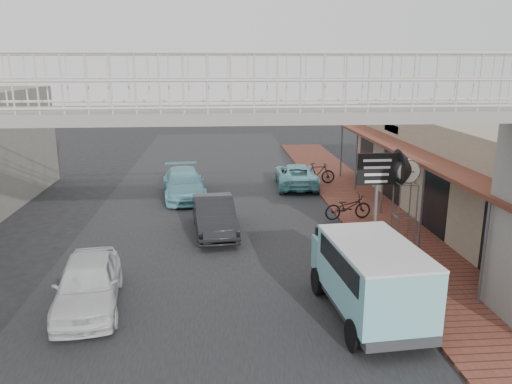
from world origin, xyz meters
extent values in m
plane|color=black|center=(0.00, 0.00, 0.00)|extent=(120.00, 120.00, 0.00)
cube|color=black|center=(0.00, 0.00, 0.01)|extent=(10.00, 60.00, 0.01)
cube|color=brown|center=(6.50, 3.00, 0.05)|extent=(3.00, 40.00, 0.10)
cube|color=gray|center=(11.00, 4.00, 2.00)|extent=(6.00, 18.00, 4.00)
cube|color=brown|center=(7.70, 4.00, 2.90)|extent=(1.80, 18.00, 0.12)
cube|color=silver|center=(8.05, 7.50, 3.30)|extent=(0.08, 2.60, 0.90)
cube|color=#B21914|center=(8.05, 1.00, 3.30)|extent=(0.08, 2.20, 0.80)
cube|color=gray|center=(0.00, -4.00, 5.12)|extent=(14.00, 2.00, 0.24)
cube|color=beige|center=(0.00, -3.05, 5.79)|extent=(14.00, 0.08, 1.10)
cube|color=beige|center=(0.00, -4.95, 5.79)|extent=(14.00, 0.08, 1.10)
imported|color=silver|center=(-3.22, -2.30, 0.67)|extent=(2.08, 4.08, 1.33)
imported|color=black|center=(0.00, 3.29, 0.67)|extent=(1.81, 4.20, 1.34)
imported|color=#6CB6BC|center=(4.14, 10.21, 0.59)|extent=(2.19, 4.37, 1.19)
imported|color=#78C4D1|center=(-1.45, 8.54, 0.66)|extent=(2.40, 4.76, 1.33)
cylinder|color=black|center=(2.86, -2.00, 0.37)|extent=(0.31, 0.76, 0.74)
cylinder|color=black|center=(4.50, -1.87, 0.37)|extent=(0.31, 0.76, 0.74)
cylinder|color=black|center=(3.10, -4.85, 0.37)|extent=(0.31, 0.76, 0.74)
cylinder|color=black|center=(4.74, -4.71, 0.37)|extent=(0.31, 0.76, 0.74)
cube|color=#7CCDD7|center=(3.83, -3.67, 1.25)|extent=(2.07, 3.52, 1.43)
cube|color=#7CCDD7|center=(3.66, -1.73, 1.00)|extent=(1.79, 1.09, 0.95)
cube|color=black|center=(3.83, -3.67, 1.64)|extent=(2.06, 2.89, 0.53)
cube|color=silver|center=(3.83, -3.67, 1.99)|extent=(2.09, 3.52, 0.06)
imported|color=black|center=(5.30, 4.28, 0.60)|extent=(1.99, 0.93, 1.01)
imported|color=black|center=(5.30, 10.38, 0.64)|extent=(1.80, 0.53, 1.08)
cylinder|color=#59595B|center=(5.80, 0.70, 1.29)|extent=(0.05, 0.05, 2.38)
cylinder|color=#59595B|center=(6.37, 0.71, 1.29)|extent=(0.05, 0.05, 2.38)
cylinder|color=#59595B|center=(5.80, 0.14, 1.29)|extent=(0.05, 0.05, 2.38)
cylinder|color=#59595B|center=(6.37, 0.14, 1.29)|extent=(0.05, 0.05, 2.38)
cylinder|color=silver|center=(6.08, 0.42, 2.88)|extent=(0.77, 0.28, 0.77)
cylinder|color=beige|center=(6.08, 0.28, 2.88)|extent=(0.68, 0.03, 0.68)
cylinder|color=beige|center=(6.08, 0.56, 2.88)|extent=(0.68, 0.03, 0.68)
cylinder|color=#59595B|center=(5.20, 0.60, 1.74)|extent=(0.11, 0.11, 3.28)
cube|color=black|center=(5.20, 0.57, 2.92)|extent=(1.36, 0.08, 1.02)
cone|color=black|center=(6.16, 0.58, 2.92)|extent=(0.69, 1.25, 1.24)
cube|color=white|center=(5.14, 0.53, 2.87)|extent=(0.90, 0.02, 0.68)
camera|label=1|loc=(0.17, -14.42, 6.16)|focal=35.00mm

